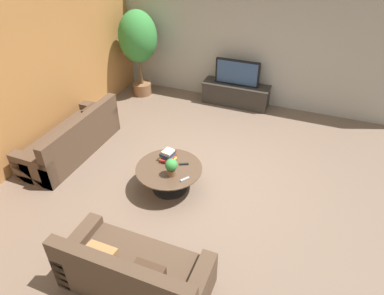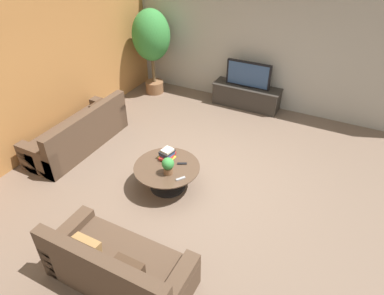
# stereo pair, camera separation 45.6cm
# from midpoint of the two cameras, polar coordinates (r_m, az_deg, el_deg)

# --- Properties ---
(ground_plane) EXTENTS (24.00, 24.00, 0.00)m
(ground_plane) POSITION_cam_midpoint_polar(r_m,az_deg,el_deg) (6.21, 3.50, -4.96)
(ground_plane) COLOR brown
(back_wall_stone) EXTENTS (7.40, 0.12, 3.00)m
(back_wall_stone) POSITION_cam_midpoint_polar(r_m,az_deg,el_deg) (8.25, 13.63, 16.60)
(back_wall_stone) COLOR #A39E93
(back_wall_stone) RESTS_ON ground
(side_wall_left) EXTENTS (0.12, 7.40, 3.00)m
(side_wall_left) POSITION_cam_midpoint_polar(r_m,az_deg,el_deg) (7.29, -20.03, 13.05)
(side_wall_left) COLOR #B2753D
(side_wall_left) RESTS_ON ground
(media_console) EXTENTS (1.61, 0.50, 0.52)m
(media_console) POSITION_cam_midpoint_polar(r_m,az_deg,el_deg) (8.47, 10.58, 8.43)
(media_console) COLOR #2D2823
(media_console) RESTS_ON ground
(television) EXTENTS (1.06, 0.13, 0.60)m
(television) POSITION_cam_midpoint_polar(r_m,az_deg,el_deg) (8.24, 10.99, 11.81)
(television) COLOR black
(television) RESTS_ON media_console
(coffee_table) EXTENTS (1.11, 1.11, 0.44)m
(coffee_table) POSITION_cam_midpoint_polar(r_m,az_deg,el_deg) (5.81, -1.94, -4.23)
(coffee_table) COLOR black
(coffee_table) RESTS_ON ground
(couch_by_wall) EXTENTS (0.84, 2.18, 0.84)m
(couch_by_wall) POSITION_cam_midpoint_polar(r_m,az_deg,el_deg) (7.12, -16.58, 2.14)
(couch_by_wall) COLOR #4C3828
(couch_by_wall) RESTS_ON ground
(couch_near_entry) EXTENTS (1.86, 0.84, 0.84)m
(couch_near_entry) POSITION_cam_midpoint_polar(r_m,az_deg,el_deg) (4.60, -9.34, -19.21)
(couch_near_entry) COLOR #4C3828
(couch_near_entry) RESTS_ON ground
(potted_palm_tall) EXTENTS (0.92, 0.92, 2.10)m
(potted_palm_tall) POSITION_cam_midpoint_polar(r_m,az_deg,el_deg) (8.66, -5.24, 17.62)
(potted_palm_tall) COLOR brown
(potted_palm_tall) RESTS_ON ground
(potted_plant_tabletop) EXTENTS (0.20, 0.20, 0.30)m
(potted_plant_tabletop) POSITION_cam_midpoint_polar(r_m,az_deg,el_deg) (5.48, -1.65, -3.04)
(potted_plant_tabletop) COLOR brown
(potted_plant_tabletop) RESTS_ON coffee_table
(book_stack) EXTENTS (0.27, 0.31, 0.18)m
(book_stack) POSITION_cam_midpoint_polar(r_m,az_deg,el_deg) (5.87, -1.95, -1.15)
(book_stack) COLOR gold
(book_stack) RESTS_ON coffee_table
(remote_black) EXTENTS (0.16, 0.11, 0.02)m
(remote_black) POSITION_cam_midpoint_polar(r_m,az_deg,el_deg) (5.77, 0.59, -2.76)
(remote_black) COLOR black
(remote_black) RESTS_ON coffee_table
(remote_silver) EXTENTS (0.12, 0.15, 0.02)m
(remote_silver) POSITION_cam_midpoint_polar(r_m,az_deg,el_deg) (5.46, 0.47, -5.28)
(remote_silver) COLOR gray
(remote_silver) RESTS_ON coffee_table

